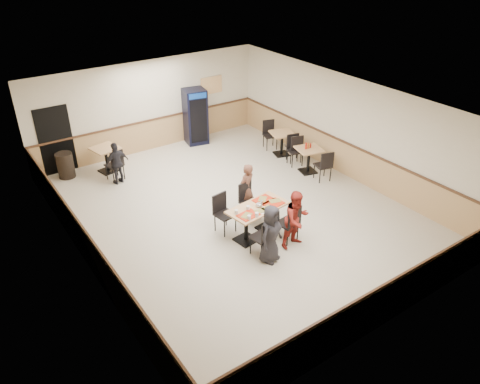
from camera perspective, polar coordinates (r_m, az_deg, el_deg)
ground at (r=12.53m, az=-0.64°, el=-2.37°), size 10.00×10.00×0.00m
room_shell at (r=15.00m, az=-0.52°, el=5.82°), size 10.00×10.00×10.00m
main_table at (r=11.34m, az=2.15°, el=-2.97°), size 1.58×0.94×0.80m
main_chairs at (r=11.32m, az=1.95°, el=-3.17°), size 1.54×1.91×1.02m
diner_woman_left at (r=10.43m, az=3.75°, el=-5.13°), size 0.80×0.66×1.41m
diner_woman_right at (r=10.95m, az=6.90°, el=-3.32°), size 0.73×0.58×1.44m
diner_man_opposite at (r=12.09m, az=0.80°, el=0.31°), size 0.59×0.46×1.43m
lone_diner at (r=14.09m, az=-14.77°, el=3.42°), size 0.79×0.43×1.28m
tabletop_clutter at (r=11.14m, az=2.42°, el=-1.84°), size 1.32×0.76×0.12m
side_table_near at (r=14.47m, az=8.38°, el=4.30°), size 0.89×0.89×0.78m
side_table_near_chair_south at (r=14.08m, az=10.08°, el=3.29°), size 0.56×0.56×0.99m
side_table_near_chair_north at (r=14.90m, az=6.76°, el=5.08°), size 0.56×0.56×0.99m
side_table_far at (r=15.53m, az=5.13°, el=6.31°), size 0.91×0.91×0.78m
side_table_far_chair_south at (r=15.11m, az=6.62°, el=5.44°), size 0.57×0.57×0.98m
side_table_far_chair_north at (r=15.98m, az=3.71°, el=6.97°), size 0.57×0.57×0.98m
condiment_caddy at (r=14.34m, az=8.26°, el=5.61°), size 0.23×0.06×0.20m
back_table at (r=14.92m, az=-16.01°, el=4.28°), size 0.89×0.89×0.80m
back_table_chair_lone at (r=14.38m, az=-15.10°, el=3.31°), size 0.56×0.56×1.01m
pepsi_cooler at (r=16.34m, az=-5.47°, el=9.15°), size 0.85×0.85×1.91m
trash_bin at (r=15.02m, az=-20.50°, el=3.07°), size 0.49×0.49×0.78m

